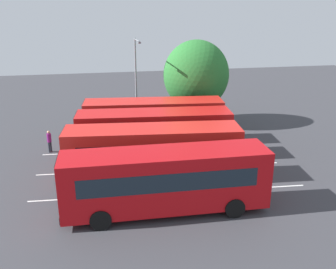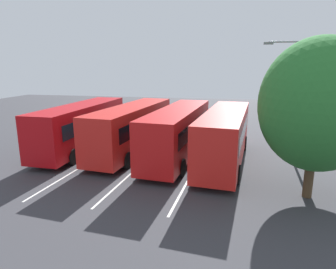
{
  "view_description": "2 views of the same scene",
  "coord_description": "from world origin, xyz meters",
  "px_view_note": "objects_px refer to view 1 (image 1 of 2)",
  "views": [
    {
      "loc": [
        3.88,
        22.81,
        10.55
      ],
      "look_at": [
        -0.69,
        -1.05,
        2.03
      ],
      "focal_mm": 40.23,
      "sensor_mm": 36.0,
      "label": 1
    },
    {
      "loc": [
        -19.15,
        -5.24,
        6.28
      ],
      "look_at": [
        1.32,
        -1.02,
        1.33
      ],
      "focal_mm": 31.23,
      "sensor_mm": 36.0,
      "label": 2
    }
  ],
  "objects_px": {
    "bus_far_right": "(165,180)",
    "depot_tree": "(196,75)",
    "bus_center_left": "(154,133)",
    "pedestrian": "(49,140)",
    "bus_far_left": "(153,120)",
    "bus_center_right": "(152,152)",
    "street_lamp": "(136,77)"
  },
  "relations": [
    {
      "from": "bus_far_left",
      "to": "bus_center_left",
      "type": "height_order",
      "value": "same"
    },
    {
      "from": "pedestrian",
      "to": "bus_far_right",
      "type": "bearing_deg",
      "value": -6.46
    },
    {
      "from": "bus_far_left",
      "to": "pedestrian",
      "type": "bearing_deg",
      "value": 10.32
    },
    {
      "from": "bus_far_right",
      "to": "street_lamp",
      "type": "bearing_deg",
      "value": -89.55
    },
    {
      "from": "pedestrian",
      "to": "depot_tree",
      "type": "bearing_deg",
      "value": 69.73
    },
    {
      "from": "depot_tree",
      "to": "pedestrian",
      "type": "bearing_deg",
      "value": 20.85
    },
    {
      "from": "street_lamp",
      "to": "depot_tree",
      "type": "distance_m",
      "value": 5.3
    },
    {
      "from": "bus_far_right",
      "to": "pedestrian",
      "type": "height_order",
      "value": "bus_far_right"
    },
    {
      "from": "bus_center_left",
      "to": "street_lamp",
      "type": "relative_size",
      "value": 1.4
    },
    {
      "from": "street_lamp",
      "to": "bus_far_right",
      "type": "bearing_deg",
      "value": -3.83
    },
    {
      "from": "bus_center_left",
      "to": "bus_center_right",
      "type": "height_order",
      "value": "same"
    },
    {
      "from": "bus_far_left",
      "to": "bus_far_right",
      "type": "distance_m",
      "value": 10.66
    },
    {
      "from": "bus_far_right",
      "to": "depot_tree",
      "type": "distance_m",
      "value": 15.92
    },
    {
      "from": "bus_far_right",
      "to": "depot_tree",
      "type": "relative_size",
      "value": 1.42
    },
    {
      "from": "depot_tree",
      "to": "bus_far_right",
      "type": "bearing_deg",
      "value": 69.49
    },
    {
      "from": "bus_center_left",
      "to": "bus_far_left",
      "type": "bearing_deg",
      "value": -92.85
    },
    {
      "from": "bus_center_right",
      "to": "bus_far_right",
      "type": "distance_m",
      "value": 3.96
    },
    {
      "from": "bus_center_right",
      "to": "street_lamp",
      "type": "distance_m",
      "value": 11.26
    },
    {
      "from": "bus_center_right",
      "to": "street_lamp",
      "type": "relative_size",
      "value": 1.4
    },
    {
      "from": "pedestrian",
      "to": "street_lamp",
      "type": "distance_m",
      "value": 9.32
    },
    {
      "from": "pedestrian",
      "to": "depot_tree",
      "type": "distance_m",
      "value": 13.74
    },
    {
      "from": "bus_center_left",
      "to": "pedestrian",
      "type": "distance_m",
      "value": 7.94
    },
    {
      "from": "street_lamp",
      "to": "depot_tree",
      "type": "relative_size",
      "value": 1.03
    },
    {
      "from": "bus_center_left",
      "to": "pedestrian",
      "type": "xyz_separation_m",
      "value": [
        7.47,
        -2.54,
        -0.9
      ]
    },
    {
      "from": "pedestrian",
      "to": "street_lamp",
      "type": "relative_size",
      "value": 0.22
    },
    {
      "from": "bus_far_right",
      "to": "depot_tree",
      "type": "bearing_deg",
      "value": -109.28
    },
    {
      "from": "bus_far_left",
      "to": "depot_tree",
      "type": "distance_m",
      "value": 6.62
    },
    {
      "from": "bus_far_right",
      "to": "pedestrian",
      "type": "distance_m",
      "value": 12.17
    },
    {
      "from": "pedestrian",
      "to": "bus_center_left",
      "type": "bearing_deg",
      "value": 30.11
    },
    {
      "from": "bus_far_left",
      "to": "pedestrian",
      "type": "height_order",
      "value": "bus_far_left"
    },
    {
      "from": "street_lamp",
      "to": "bus_far_left",
      "type": "bearing_deg",
      "value": 7.61
    },
    {
      "from": "bus_center_right",
      "to": "pedestrian",
      "type": "relative_size",
      "value": 6.48
    }
  ]
}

